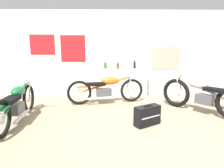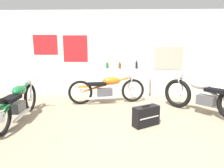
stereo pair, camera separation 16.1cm
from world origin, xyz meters
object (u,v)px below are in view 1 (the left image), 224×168
at_px(bottle_center, 135,65).
at_px(hard_case_black, 147,115).
at_px(motorcycle_orange, 106,89).
at_px(bottle_leftmost, 105,65).
at_px(motorcycle_silver, 202,95).
at_px(motorcycle_green, 17,103).
at_px(bottle_left_center, 118,66).

height_order(bottle_center, hard_case_black, bottle_center).
bearing_deg(motorcycle_orange, bottle_leftmost, 92.75).
bearing_deg(bottle_center, bottle_leftmost, 178.05).
relative_size(motorcycle_silver, motorcycle_green, 0.83).
bearing_deg(motorcycle_silver, bottle_center, 128.55).
bearing_deg(bottle_leftmost, motorcycle_orange, -87.25).
distance_m(motorcycle_green, motorcycle_orange, 2.28).
distance_m(bottle_center, motorcycle_silver, 2.31).
relative_size(bottle_left_center, hard_case_black, 0.39).
distance_m(motorcycle_silver, motorcycle_green, 4.19).
bearing_deg(hard_case_black, motorcycle_orange, 118.88).
relative_size(bottle_leftmost, bottle_left_center, 1.16).
bearing_deg(motorcycle_orange, motorcycle_silver, -20.54).
xyz_separation_m(bottle_leftmost, motorcycle_green, (-1.80, -2.25, -0.62)).
height_order(bottle_left_center, motorcycle_orange, bottle_left_center).
bearing_deg(motorcycle_orange, bottle_left_center, 66.49).
height_order(bottle_leftmost, motorcycle_green, bottle_leftmost).
xyz_separation_m(bottle_leftmost, motorcycle_orange, (0.04, -0.91, -0.61)).
distance_m(motorcycle_silver, hard_case_black, 1.63).
xyz_separation_m(bottle_center, motorcycle_green, (-2.77, -2.22, -0.63)).
distance_m(bottle_left_center, motorcycle_orange, 1.11).
bearing_deg(bottle_left_center, hard_case_black, -78.69).
relative_size(bottle_leftmost, motorcycle_green, 0.13).
distance_m(bottle_leftmost, hard_case_black, 2.76).
bearing_deg(motorcycle_green, bottle_leftmost, 51.30).
relative_size(motorcycle_silver, motorcycle_orange, 0.77).
bearing_deg(motorcycle_orange, bottle_center, 43.32).
relative_size(bottle_leftmost, motorcycle_silver, 0.16).
xyz_separation_m(bottle_leftmost, bottle_left_center, (0.42, -0.05, -0.02)).
height_order(bottle_leftmost, hard_case_black, bottle_leftmost).
bearing_deg(bottle_center, motorcycle_orange, -136.68).
distance_m(bottle_leftmost, motorcycle_silver, 3.02).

